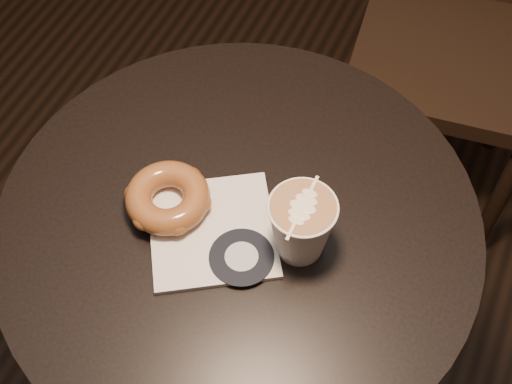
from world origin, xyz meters
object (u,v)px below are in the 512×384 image
Objects in this scene: cafe_table at (240,281)px; pastry_bag at (212,231)px; latte_cup at (301,227)px; doughnut at (168,198)px.

pastry_bag reaches higher than cafe_table.
cafe_table is 0.27m from latte_cup.
pastry_bag is at bearing -166.33° from latte_cup.
cafe_table is 6.20× the size of doughnut.
latte_cup reaches higher than doughnut.
doughnut is 1.17× the size of latte_cup.
cafe_table is 4.33× the size of pastry_bag.
pastry_bag is 0.08m from doughnut.
pastry_bag is 1.43× the size of doughnut.
cafe_table is at bearing 25.50° from pastry_bag.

